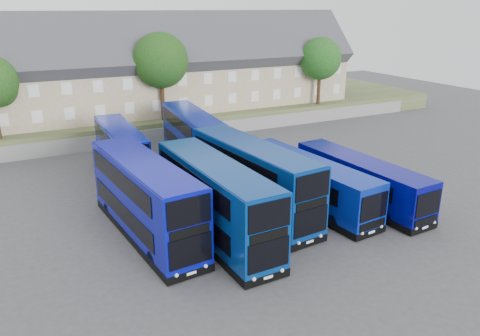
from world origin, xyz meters
name	(u,v)px	position (x,y,z in m)	size (l,w,h in m)	color
ground	(264,239)	(0.00, 0.00, 0.00)	(120.00, 120.00, 0.00)	#404045
retaining_wall	(150,136)	(0.00, 24.00, 0.75)	(70.00, 0.40, 1.50)	slate
earth_bank	(127,115)	(0.00, 34.00, 1.00)	(80.00, 20.00, 2.00)	#45512E
terrace_row	(132,73)	(0.00, 30.00, 6.60)	(54.00, 10.40, 11.20)	tan
dd_front_left	(146,200)	(-6.24, 3.71, 2.38)	(3.94, 12.35, 4.83)	#080E9F
dd_front_mid	(216,202)	(-2.51, 1.54, 2.36)	(3.24, 12.18, 4.80)	navy
dd_front_right	(253,180)	(1.26, 3.81, 2.39)	(3.99, 12.43, 4.86)	navy
dd_rear_left	(121,152)	(-4.99, 15.37, 2.06)	(2.62, 10.62, 4.20)	#0816A4
dd_rear_right	(193,137)	(1.79, 16.38, 2.25)	(3.48, 11.68, 4.58)	#091DA7
coach_east_a	(307,183)	(5.37, 3.20, 1.66)	(3.86, 12.58, 3.39)	#08219A
coach_east_b	(360,181)	(9.10, 1.91, 1.58)	(3.19, 11.96, 3.23)	#060777
tree_mid	(162,62)	(2.15, 25.60, 8.07)	(5.76, 5.76, 9.18)	#382314
tree_east	(321,60)	(22.15, 25.10, 7.39)	(5.12, 5.12, 8.16)	#382314
tree_far	(326,51)	(28.15, 32.10, 7.73)	(5.44, 5.44, 8.67)	#382314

